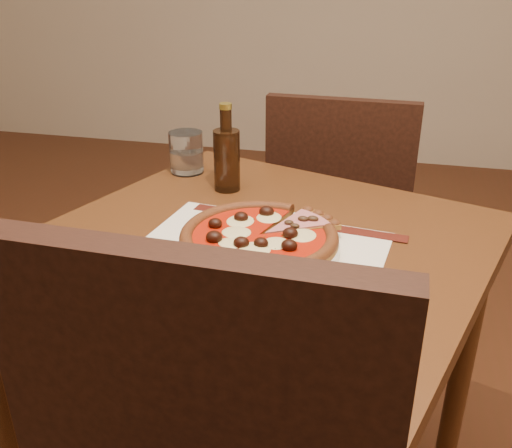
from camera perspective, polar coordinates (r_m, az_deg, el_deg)
The scene contains 8 objects.
table at distance 1.11m, azimuth -0.25°, elevation -6.60°, with size 1.01×1.01×0.75m.
chair_far at distance 1.79m, azimuth 8.36°, elevation 1.11°, with size 0.43×0.43×0.89m.
placemat at distance 1.03m, azimuth 0.29°, elevation -2.71°, with size 0.44×0.31×0.00m, color silver.
plate at distance 1.02m, azimuth 0.29°, elevation -2.22°, with size 0.29×0.29×0.02m, color white.
pizza at distance 1.01m, azimuth 0.27°, elevation -1.23°, with size 0.28×0.28×0.04m.
ham_slice at distance 1.07m, azimuth 5.04°, elevation 0.05°, with size 0.13×0.14×0.02m.
water_glass at distance 1.40m, azimuth -6.98°, elevation 7.13°, with size 0.08×0.08×0.10m, color white.
bottle at distance 1.28m, azimuth -2.95°, elevation 6.72°, with size 0.06×0.06×0.20m.
Camera 1 is at (0.98, -0.70, 1.23)m, focal length 40.00 mm.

